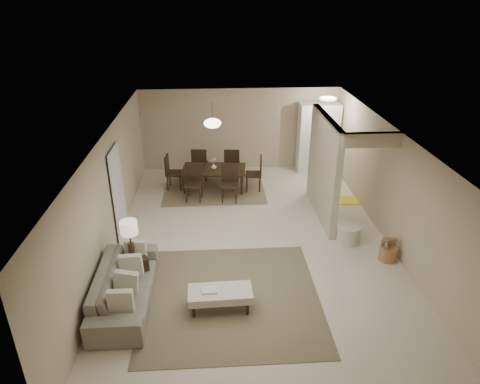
{
  "coord_description": "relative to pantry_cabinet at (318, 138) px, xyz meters",
  "views": [
    {
      "loc": [
        -0.79,
        -8.11,
        5.09
      ],
      "look_at": [
        -0.25,
        0.44,
        1.05
      ],
      "focal_mm": 32.0,
      "sensor_mm": 36.0,
      "label": 1
    }
  ],
  "objects": [
    {
      "name": "flush_light",
      "position": [
        -0.05,
        -0.95,
        1.41
      ],
      "size": [
        0.44,
        0.44,
        0.05
      ],
      "primitive_type": "cylinder",
      "color": "white",
      "rests_on": "ceiling"
    },
    {
      "name": "partition",
      "position": [
        -0.55,
        -2.9,
        0.2
      ],
      "size": [
        0.15,
        2.5,
        2.5
      ],
      "primitive_type": "cube",
      "color": "#BDAD8F",
      "rests_on": "floor"
    },
    {
      "name": "living_rug",
      "position": [
        -2.91,
        -6.0,
        -1.04
      ],
      "size": [
        3.2,
        3.2,
        0.01
      ],
      "primitive_type": "cube",
      "color": "brown",
      "rests_on": "floor"
    },
    {
      "name": "left_wall",
      "position": [
        -5.35,
        -4.15,
        0.2
      ],
      "size": [
        0.0,
        9.0,
        9.0
      ],
      "primitive_type": "plane",
      "rotation": [
        1.57,
        0.0,
        1.57
      ],
      "color": "#BDAD8F",
      "rests_on": "floor"
    },
    {
      "name": "ottoman_bench",
      "position": [
        -3.11,
        -6.3,
        -0.73
      ],
      "size": [
        1.13,
        0.55,
        0.4
      ],
      "rotation": [
        0.0,
        0.0,
        0.03
      ],
      "color": "beige",
      "rests_on": "living_rug"
    },
    {
      "name": "round_pouf",
      "position": [
        -0.22,
        -4.25,
        -0.85
      ],
      "size": [
        0.52,
        0.52,
        0.4
      ],
      "primitive_type": "cylinder",
      "color": "beige",
      "rests_on": "floor"
    },
    {
      "name": "wicker_basket",
      "position": [
        0.4,
        -4.99,
        -0.9
      ],
      "size": [
        0.45,
        0.45,
        0.31
      ],
      "primitive_type": "cylinder",
      "rotation": [
        0.0,
        0.0,
        -0.3
      ],
      "color": "#9A653D",
      "rests_on": "floor"
    },
    {
      "name": "right_wall",
      "position": [
        0.65,
        -4.15,
        0.2
      ],
      "size": [
        0.0,
        9.0,
        9.0
      ],
      "primitive_type": "plane",
      "rotation": [
        1.57,
        0.0,
        -1.57
      ],
      "color": "#BDAD8F",
      "rests_on": "floor"
    },
    {
      "name": "pendant_light",
      "position": [
        -3.18,
        -1.25,
        0.87
      ],
      "size": [
        0.46,
        0.46,
        0.71
      ],
      "color": "#49371F",
      "rests_on": "ceiling"
    },
    {
      "name": "dining_table",
      "position": [
        -3.18,
        -1.25,
        -0.74
      ],
      "size": [
        1.83,
        1.13,
        0.61
      ],
      "primitive_type": "imported",
      "rotation": [
        0.0,
        0.0,
        -0.1
      ],
      "color": "black",
      "rests_on": "dining_rug"
    },
    {
      "name": "pantry_cabinet",
      "position": [
        0.0,
        0.0,
        0.0
      ],
      "size": [
        1.2,
        0.55,
        2.1
      ],
      "primitive_type": "cube",
      "color": "white",
      "rests_on": "floor"
    },
    {
      "name": "dining_rug",
      "position": [
        -3.18,
        -1.25,
        -1.04
      ],
      "size": [
        2.8,
        2.1,
        0.01
      ],
      "primitive_type": "cube",
      "color": "brown",
      "rests_on": "floor"
    },
    {
      "name": "table_lamp",
      "position": [
        -4.75,
        -5.35,
        0.05
      ],
      "size": [
        0.32,
        0.32,
        0.76
      ],
      "color": "#49371F",
      "rests_on": "side_table"
    },
    {
      "name": "dining_chairs",
      "position": [
        -3.18,
        -1.25,
        -0.56
      ],
      "size": [
        2.68,
        2.04,
        0.99
      ],
      "color": "black",
      "rests_on": "dining_rug"
    },
    {
      "name": "back_wall",
      "position": [
        -2.35,
        0.35,
        0.2
      ],
      "size": [
        6.0,
        0.0,
        6.0
      ],
      "primitive_type": "plane",
      "rotation": [
        1.57,
        0.0,
        0.0
      ],
      "color": "#BDAD8F",
      "rests_on": "floor"
    },
    {
      "name": "sofa",
      "position": [
        -4.8,
        -6.0,
        -0.71
      ],
      "size": [
        2.36,
        0.93,
        0.69
      ],
      "primitive_type": "imported",
      "rotation": [
        0.0,
        0.0,
        1.58
      ],
      "color": "slate",
      "rests_on": "floor"
    },
    {
      "name": "ceiling",
      "position": [
        -2.35,
        -4.15,
        1.45
      ],
      "size": [
        9.0,
        9.0,
        0.0
      ],
      "primitive_type": "plane",
      "rotation": [
        3.14,
        0.0,
        0.0
      ],
      "color": "white",
      "rests_on": "back_wall"
    },
    {
      "name": "floor",
      "position": [
        -2.35,
        -4.15,
        -1.05
      ],
      "size": [
        9.0,
        9.0,
        0.0
      ],
      "primitive_type": "plane",
      "color": "beige",
      "rests_on": "ground"
    },
    {
      "name": "yellow_mat",
      "position": [
        0.35,
        -2.2,
        -1.04
      ],
      "size": [
        0.91,
        0.62,
        0.01
      ],
      "primitive_type": "cube",
      "rotation": [
        0.0,
        0.0,
        -0.12
      ],
      "color": "yellow",
      "rests_on": "floor"
    },
    {
      "name": "side_table",
      "position": [
        -4.75,
        -5.35,
        -0.78
      ],
      "size": [
        0.64,
        0.64,
        0.53
      ],
      "primitive_type": "cube",
      "rotation": [
        0.0,
        0.0,
        0.41
      ],
      "color": "black",
      "rests_on": "floor"
    },
    {
      "name": "vase",
      "position": [
        -3.18,
        -1.25,
        -0.36
      ],
      "size": [
        0.16,
        0.16,
        0.16
      ],
      "primitive_type": "imported",
      "rotation": [
        0.0,
        0.0,
        0.04
      ],
      "color": "white",
      "rests_on": "dining_table"
    },
    {
      "name": "doorway",
      "position": [
        -5.32,
        -3.55,
        -0.03
      ],
      "size": [
        0.04,
        0.9,
        2.04
      ],
      "primitive_type": "cube",
      "color": "black",
      "rests_on": "floor"
    }
  ]
}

